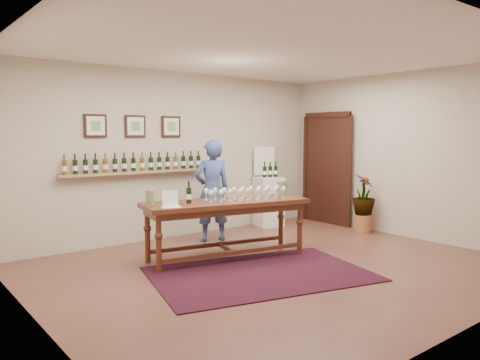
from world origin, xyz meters
TOP-DOWN VIEW (x-y plane):
  - ground at (0.00, 0.00)m, footprint 6.00×6.00m
  - room_shell at (2.11, 1.86)m, footprint 6.00×6.00m
  - rug at (-0.38, -0.09)m, footprint 3.02×2.39m
  - tasting_table at (-0.26, 0.78)m, footprint 2.43×1.21m
  - table_glasses at (0.06, 0.74)m, footprint 1.32×0.64m
  - table_bottles at (-0.79, 0.94)m, footprint 0.34×0.23m
  - pitcher_left at (-1.32, 1.01)m, footprint 0.16×0.16m
  - pitcher_right at (0.69, 0.66)m, footprint 0.18×0.18m
  - menu_card at (-1.16, 0.77)m, footprint 0.29×0.25m
  - display_pedestal at (1.80, 2.20)m, footprint 0.56×0.56m
  - pedestal_bottles at (1.82, 2.17)m, footprint 0.33×0.16m
  - info_sign at (1.84, 2.37)m, footprint 0.43×0.12m
  - potted_plant at (2.68, 0.65)m, footprint 0.65×0.65m
  - person at (0.22, 1.82)m, footprint 0.70×0.56m

SIDE VIEW (x-z plane):
  - ground at x=0.00m, z-range 0.00..0.00m
  - rug at x=-0.38m, z-range 0.00..0.01m
  - display_pedestal at x=1.80m, z-range 0.00..0.94m
  - potted_plant at x=2.68m, z-range 0.08..0.98m
  - tasting_table at x=-0.26m, z-range 0.29..1.11m
  - person at x=0.22m, z-range 0.00..1.67m
  - table_glasses at x=0.06m, z-range 0.83..1.00m
  - pitcher_left at x=-1.32m, z-range 0.83..1.04m
  - menu_card at x=-1.16m, z-range 0.83..1.04m
  - pitcher_right at x=0.69m, z-range 0.83..1.06m
  - table_bottles at x=-0.79m, z-range 0.83..1.16m
  - pedestal_bottles at x=1.82m, z-range 0.94..1.26m
  - room_shell at x=2.11m, z-range -1.88..4.12m
  - info_sign at x=1.84m, z-range 0.94..1.54m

